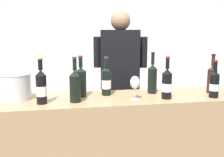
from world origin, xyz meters
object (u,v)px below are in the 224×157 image
at_px(wine_bottle_5, 212,79).
at_px(wine_bottle_8, 152,78).
at_px(wine_bottle_0, 75,85).
at_px(wine_bottle_1, 214,84).
at_px(ice_bucket, 15,86).
at_px(wine_bottle_4, 167,84).
at_px(wine_bottle_6, 106,81).
at_px(wine_bottle_9, 81,81).
at_px(wine_bottle_3, 41,87).
at_px(person_server, 120,93).
at_px(wine_glass, 135,83).

height_order(wine_bottle_5, wine_bottle_8, wine_bottle_8).
height_order(wine_bottle_0, wine_bottle_5, wine_bottle_0).
distance_m(wine_bottle_1, ice_bucket, 1.53).
height_order(wine_bottle_4, wine_bottle_8, wine_bottle_8).
distance_m(wine_bottle_0, wine_bottle_8, 0.67).
relative_size(wine_bottle_1, wine_bottle_6, 0.95).
height_order(wine_bottle_9, ice_bucket, wine_bottle_9).
bearing_deg(wine_bottle_3, wine_bottle_9, 29.56).
height_order(wine_bottle_1, wine_bottle_3, wine_bottle_3).
relative_size(wine_bottle_1, person_server, 0.18).
relative_size(wine_bottle_6, person_server, 0.19).
bearing_deg(wine_bottle_4, ice_bucket, 170.92).
bearing_deg(wine_bottle_4, wine_bottle_1, -4.76).
bearing_deg(ice_bucket, wine_glass, -10.06).
bearing_deg(wine_bottle_3, wine_bottle_6, 19.71).
xyz_separation_m(wine_bottle_3, wine_bottle_8, (0.88, 0.17, 0.01)).
bearing_deg(wine_bottle_4, wine_bottle_0, 177.79).
bearing_deg(wine_bottle_5, wine_bottle_6, 174.57).
relative_size(wine_bottle_0, wine_bottle_8, 0.97).
distance_m(wine_bottle_1, wine_bottle_3, 1.31).
relative_size(wine_bottle_0, person_server, 0.20).
distance_m(wine_bottle_6, wine_bottle_9, 0.21).
relative_size(wine_bottle_6, wine_glass, 1.73).
bearing_deg(wine_bottle_3, ice_bucket, 142.49).
bearing_deg(wine_glass, wine_bottle_1, -5.04).
bearing_deg(person_server, ice_bucket, -148.39).
height_order(wine_bottle_1, wine_bottle_9, wine_bottle_9).
height_order(wine_bottle_6, ice_bucket, wine_bottle_6).
relative_size(wine_bottle_6, wine_bottle_8, 0.91).
height_order(wine_bottle_1, wine_bottle_6, wine_bottle_6).
relative_size(wine_bottle_1, wine_bottle_3, 0.89).
xyz_separation_m(wine_bottle_1, wine_glass, (-0.62, 0.05, 0.02)).
distance_m(wine_bottle_4, wine_bottle_8, 0.20).
relative_size(wine_bottle_1, wine_bottle_4, 0.90).
bearing_deg(wine_bottle_5, ice_bucket, 177.63).
bearing_deg(person_server, wine_bottle_9, -127.57).
height_order(wine_bottle_0, person_server, person_server).
relative_size(wine_bottle_0, wine_glass, 1.85).
height_order(wine_bottle_0, wine_bottle_6, wine_bottle_0).
xyz_separation_m(wine_bottle_3, wine_bottle_6, (0.50, 0.18, -0.01)).
bearing_deg(wine_bottle_4, wine_bottle_3, 178.62).
xyz_separation_m(wine_bottle_1, person_server, (-0.58, 0.79, -0.23)).
relative_size(wine_bottle_1, ice_bucket, 1.19).
height_order(wine_bottle_0, wine_bottle_3, same).
relative_size(wine_bottle_9, person_server, 0.20).
height_order(wine_bottle_3, wine_bottle_9, wine_bottle_3).
bearing_deg(wine_bottle_1, wine_bottle_9, 167.86).
bearing_deg(wine_bottle_6, wine_bottle_3, -160.29).
xyz_separation_m(wine_bottle_0, person_server, (0.49, 0.73, -0.25)).
bearing_deg(wine_bottle_9, wine_bottle_0, -108.14).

